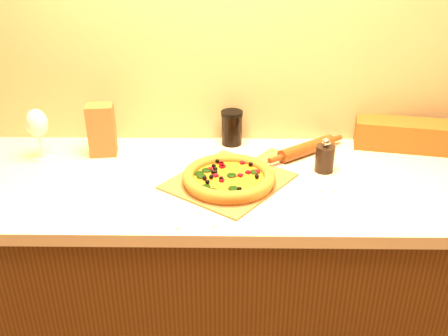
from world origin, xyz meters
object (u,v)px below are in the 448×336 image
at_px(wine_glass, 37,124).
at_px(dark_jar, 232,128).
at_px(pizza, 229,178).
at_px(rolling_pin, 307,149).
at_px(pepper_grinder, 325,158).
at_px(pizza_peel, 231,179).

distance_m(wine_glass, dark_jar, 0.69).
relative_size(pizza, rolling_pin, 1.01).
relative_size(pepper_grinder, rolling_pin, 0.41).
bearing_deg(rolling_pin, pepper_grinder, -72.20).
bearing_deg(rolling_pin, dark_jar, 161.03).
relative_size(pizza_peel, pizza, 1.65).
distance_m(pizza_peel, pizza, 0.04).
relative_size(pizza_peel, dark_jar, 3.78).
distance_m(rolling_pin, dark_jar, 0.29).
xyz_separation_m(pizza_peel, pizza, (-0.01, -0.03, 0.02)).
relative_size(pepper_grinder, dark_jar, 0.93).
relative_size(pizza, wine_glass, 1.60).
height_order(pizza_peel, pizza, pizza).
xyz_separation_m(pepper_grinder, rolling_pin, (-0.04, 0.13, -0.03)).
bearing_deg(rolling_pin, pizza_peel, -143.42).
height_order(pizza_peel, dark_jar, dark_jar).
bearing_deg(dark_jar, pepper_grinder, -35.37).
bearing_deg(wine_glass, pizza, -15.81).
bearing_deg(pizza, wine_glass, 164.19).
distance_m(pepper_grinder, rolling_pin, 0.14).
height_order(pizza_peel, pepper_grinder, pepper_grinder).
bearing_deg(pizza, rolling_pin, 39.75).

